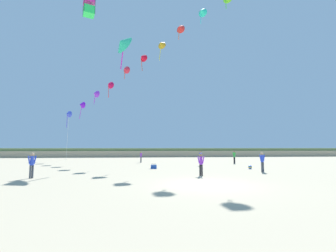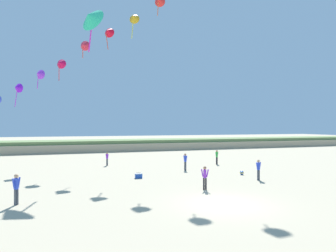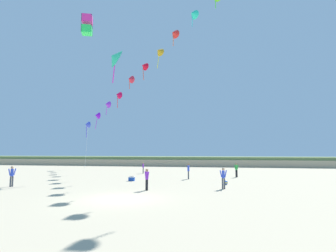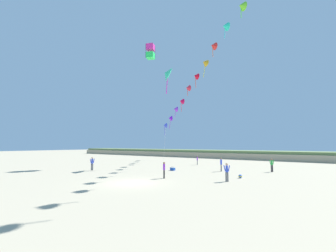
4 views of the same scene
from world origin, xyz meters
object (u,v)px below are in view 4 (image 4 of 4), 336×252
Objects in this scene: large_kite_mid_trail at (150,52)px; beach_cooler at (173,169)px; large_kite_low_lead at (167,74)px; person_far_right at (92,163)px; person_near_left at (227,171)px; person_far_left at (197,160)px; person_near_right at (164,169)px; person_far_center at (272,164)px; beach_ball at (240,176)px; person_mid_center at (221,163)px.

beach_cooler is at bearing -29.78° from large_kite_mid_trail.
large_kite_low_lead is 6.55m from large_kite_mid_trail.
large_kite_mid_trail is (0.65, 10.58, 18.35)m from person_far_right.
person_near_left is 9.91m from beach_cooler.
large_kite_mid_trail is at bearing -145.02° from person_far_left.
person_near_right is 14.06m from person_far_center.
person_near_left is at bearing -31.78° from large_kite_low_lead.
large_kite_mid_trail reaches higher than beach_cooler.
person_near_right is 2.81× the size of beach_cooler.
person_near_right is 4.48× the size of beach_ball.
person_far_left is (-6.82, 6.20, -0.11)m from person_mid_center.
person_mid_center is 1.03× the size of person_far_center.
person_far_center is at bearing 80.41° from person_near_left.
person_far_right is 0.39× the size of large_kite_low_lead.
person_near_right is 0.96× the size of person_mid_center.
beach_ball is at bearing -47.70° from person_mid_center.
large_kite_low_lead is (-12.60, 7.81, 13.43)m from person_near_left.
beach_cooler is at bearing -81.25° from person_far_left.
person_near_right is (-5.75, -1.85, -0.03)m from person_near_left.
person_far_center reaches higher than person_far_left.
person_near_left reaches higher than beach_ball.
large_kite_low_lead is (-9.08, 0.85, 13.41)m from person_mid_center.
person_mid_center is at bearing 116.86° from person_near_left.
large_kite_low_lead reaches higher than beach_cooler.
beach_cooler is at bearing 171.58° from beach_ball.
person_far_right is 17.26m from large_kite_low_lead.
large_kite_mid_trail is at bearing 161.07° from beach_ball.
beach_ball is at bearing -21.28° from large_kite_low_lead.
person_near_left is 0.38× the size of large_kite_low_lead.
person_far_right is 0.70× the size of large_kite_mid_trail.
person_mid_center is 5.68m from beach_ball.
large_kite_mid_trail is (-6.45, -4.51, 18.49)m from person_far_left.
person_near_left is at bearing -63.14° from person_mid_center.
person_far_center is at bearing 8.98° from large_kite_low_lead.
person_far_right is (-7.10, -15.10, 0.14)m from person_far_left.
beach_cooler is (-10.66, -5.91, -0.73)m from person_far_center.
person_near_right is at bearing -162.17° from person_near_left.
large_kite_mid_trail is (-4.19, 0.84, 4.96)m from large_kite_low_lead.
person_far_center is 0.37× the size of large_kite_low_lead.
person_far_left is (-4.59, 15.01, -0.08)m from person_near_right.
person_far_center is 4.52× the size of beach_ball.
person_mid_center is 0.98× the size of person_far_right.
person_far_right is at bearing -116.41° from large_kite_low_lead.
large_kite_low_lead is 7.67× the size of beach_cooler.
person_near_left is at bearing -95.35° from beach_ball.
person_mid_center is 22.73m from large_kite_mid_trail.
beach_cooler is (8.48, 6.10, -0.78)m from person_far_right.
person_far_center is at bearing 30.77° from person_mid_center.
person_near_left is 16.74m from person_far_left.
beach_ball is at bearing -101.20° from person_far_center.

